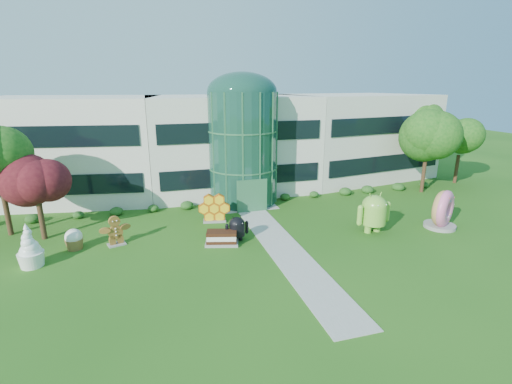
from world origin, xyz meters
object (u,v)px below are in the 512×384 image
object	(u,v)px
donut	(442,209)
gingerbread	(115,230)
android_green	(374,211)
android_black	(237,227)

from	to	relation	value
donut	gingerbread	bearing A→B (deg)	140.06
android_green	gingerbread	xyz separation A→B (m)	(-17.83, 2.81, -0.60)
donut	gingerbread	distance (m)	23.44
android_green	android_black	xyz separation A→B (m)	(-9.87, 1.24, -0.64)
gingerbread	android_black	bearing A→B (deg)	-29.06
android_green	android_black	world-z (taller)	android_green
donut	gingerbread	xyz separation A→B (m)	(-23.18, 3.50, -0.44)
android_green	gingerbread	world-z (taller)	android_green
android_green	donut	distance (m)	5.40
android_black	gingerbread	bearing A→B (deg)	161.39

